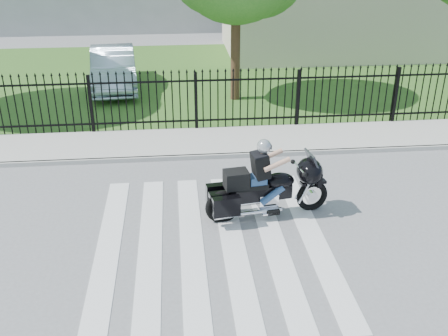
{
  "coord_description": "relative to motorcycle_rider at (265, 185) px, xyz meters",
  "views": [
    {
      "loc": [
        -0.61,
        -8.57,
        5.68
      ],
      "look_at": [
        0.35,
        1.28,
        1.0
      ],
      "focal_mm": 42.0,
      "sensor_mm": 36.0,
      "label": 1
    }
  ],
  "objects": [
    {
      "name": "sidewalk",
      "position": [
        -1.18,
        4.05,
        -0.67
      ],
      "size": [
        40.0,
        2.0,
        0.12
      ],
      "primitive_type": "cube",
      "color": "#ADAAA3",
      "rests_on": "ground"
    },
    {
      "name": "building_low",
      "position": [
        5.82,
        15.05,
        1.02
      ],
      "size": [
        10.0,
        6.0,
        3.5
      ],
      "primitive_type": "cube",
      "color": "beige",
      "rests_on": "ground"
    },
    {
      "name": "curb",
      "position": [
        -1.18,
        3.05,
        -0.67
      ],
      "size": [
        40.0,
        0.12,
        0.12
      ],
      "primitive_type": "cube",
      "color": "#ADAAA3",
      "rests_on": "ground"
    },
    {
      "name": "grass_strip",
      "position": [
        -1.18,
        11.05,
        -0.72
      ],
      "size": [
        40.0,
        12.0,
        0.02
      ],
      "primitive_type": "cube",
      "color": "#345D20",
      "rests_on": "ground"
    },
    {
      "name": "motorcycle_rider",
      "position": [
        0.0,
        0.0,
        0.0
      ],
      "size": [
        2.69,
        1.1,
        1.78
      ],
      "rotation": [
        0.0,
        0.0,
        0.14
      ],
      "color": "black",
      "rests_on": "ground"
    },
    {
      "name": "ground",
      "position": [
        -1.18,
        -0.95,
        -0.73
      ],
      "size": [
        120.0,
        120.0,
        0.0
      ],
      "primitive_type": "plane",
      "color": "slate",
      "rests_on": "ground"
    },
    {
      "name": "iron_fence",
      "position": [
        -1.18,
        5.05,
        0.17
      ],
      "size": [
        26.0,
        0.04,
        1.8
      ],
      "color": "black",
      "rests_on": "ground"
    },
    {
      "name": "crosswalk",
      "position": [
        -1.18,
        -0.95,
        -0.72
      ],
      "size": [
        5.0,
        5.5,
        0.01
      ],
      "primitive_type": null,
      "color": "silver",
      "rests_on": "ground"
    },
    {
      "name": "parked_car",
      "position": [
        -3.99,
        9.8,
        0.03
      ],
      "size": [
        2.01,
        4.63,
        1.48
      ],
      "primitive_type": "imported",
      "rotation": [
        0.0,
        0.0,
        0.1
      ],
      "color": "#A3B9CD",
      "rests_on": "grass_strip"
    }
  ]
}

